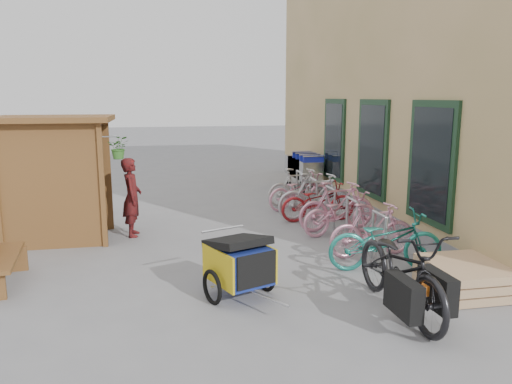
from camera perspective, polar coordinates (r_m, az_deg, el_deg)
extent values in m
plane|color=gray|center=(8.09, -1.44, -9.08)|extent=(80.00, 80.00, 0.00)
cube|color=tan|center=(14.32, 22.37, 13.03)|extent=(6.00, 13.00, 7.00)
cube|color=gray|center=(13.20, 10.67, -0.73)|extent=(0.18, 13.00, 0.30)
cube|color=#15301C|center=(9.37, 19.40, 3.14)|extent=(0.06, 1.50, 2.20)
cube|color=black|center=(9.36, 19.24, 3.13)|extent=(0.02, 1.25, 1.95)
cube|color=#15301C|center=(11.58, 13.15, 4.83)|extent=(0.06, 1.50, 2.20)
cube|color=black|center=(11.57, 13.01, 4.82)|extent=(0.02, 1.25, 1.95)
cube|color=#15301C|center=(13.89, 8.92, 5.93)|extent=(0.06, 1.50, 2.20)
cube|color=black|center=(13.88, 8.81, 5.93)|extent=(0.02, 1.25, 1.95)
cube|color=brown|center=(9.54, -17.16, 0.66)|extent=(0.09, 0.09, 2.30)
cube|color=brown|center=(11.14, -25.72, 1.47)|extent=(0.09, 0.09, 2.30)
cube|color=brown|center=(10.82, -16.47, 1.85)|extent=(0.09, 0.09, 2.30)
cube|color=brown|center=(10.51, -26.43, 0.91)|extent=(0.05, 1.30, 2.30)
cube|color=brown|center=(9.71, -22.42, 0.49)|extent=(1.80, 0.05, 2.30)
cube|color=brown|center=(10.91, -21.19, 1.64)|extent=(1.80, 0.05, 2.30)
cube|color=brown|center=(10.19, -22.25, 7.76)|extent=(2.15, 1.65, 0.10)
cube|color=brown|center=(10.39, -22.76, -0.30)|extent=(1.30, 1.15, 0.04)
cube|color=brown|center=(10.30, -23.00, 2.97)|extent=(1.30, 1.15, 0.04)
cylinder|color=#A5A8AD|center=(9.42, -16.37, 6.10)|extent=(0.36, 0.02, 0.02)
imported|color=#326924|center=(9.42, -15.39, 4.93)|extent=(0.38, 0.33, 0.42)
cylinder|color=#A5A8AD|center=(8.41, 14.55, -5.64)|extent=(0.05, 0.05, 0.84)
cylinder|color=#A5A8AD|center=(8.85, 13.16, -4.77)|extent=(0.05, 0.05, 0.84)
cylinder|color=#A5A8AD|center=(8.52, 13.97, -2.48)|extent=(0.05, 0.50, 0.05)
cylinder|color=#A5A8AD|center=(9.47, 11.43, -3.67)|extent=(0.05, 0.05, 0.84)
cylinder|color=#A5A8AD|center=(9.92, 10.33, -2.97)|extent=(0.05, 0.05, 0.84)
cylinder|color=#A5A8AD|center=(9.60, 10.96, -0.88)|extent=(0.05, 0.50, 0.05)
cylinder|color=#A5A8AD|center=(10.55, 8.95, -2.09)|extent=(0.05, 0.05, 0.84)
cylinder|color=#A5A8AD|center=(11.01, 8.07, -1.52)|extent=(0.05, 0.05, 0.84)
cylinder|color=#A5A8AD|center=(10.70, 8.56, 0.40)|extent=(0.05, 0.50, 0.05)
cylinder|color=#A5A8AD|center=(11.66, 6.94, -0.80)|extent=(0.05, 0.05, 0.84)
cylinder|color=#A5A8AD|center=(12.13, 6.22, -0.33)|extent=(0.05, 0.05, 0.84)
cylinder|color=#A5A8AD|center=(11.82, 6.62, 1.43)|extent=(0.05, 0.50, 0.05)
cylinder|color=#A5A8AD|center=(12.78, 5.29, 0.26)|extent=(0.05, 0.05, 0.84)
cylinder|color=#A5A8AD|center=(13.26, 4.68, 0.65)|extent=(0.05, 0.05, 0.84)
cylinder|color=#A5A8AD|center=(12.95, 5.01, 2.29)|extent=(0.05, 0.50, 0.05)
cube|color=tan|center=(7.92, 22.72, -9.88)|extent=(1.00, 1.20, 0.12)
cube|color=tan|center=(7.87, 22.80, -8.92)|extent=(1.00, 1.20, 0.12)
cube|color=tan|center=(7.83, 22.87, -7.95)|extent=(1.00, 1.20, 0.12)
cube|color=brown|center=(8.31, -27.09, -6.71)|extent=(0.63, 1.55, 0.06)
cube|color=brown|center=(8.92, -25.93, -6.93)|extent=(0.41, 0.11, 0.40)
cube|color=silver|center=(14.59, 6.01, 2.51)|extent=(0.60, 0.93, 0.57)
cube|color=#1924A8|center=(14.10, 6.61, 3.78)|extent=(0.60, 0.04, 0.20)
cylinder|color=silver|center=(14.06, 6.65, 4.07)|extent=(0.63, 0.04, 0.04)
cylinder|color=black|center=(14.26, 5.49, -0.09)|extent=(0.04, 0.13, 0.13)
cube|color=silver|center=(14.96, 5.58, 2.72)|extent=(0.60, 0.93, 0.57)
cube|color=#1924A8|center=(14.46, 6.15, 3.96)|extent=(0.60, 0.04, 0.20)
cylinder|color=silver|center=(14.42, 6.19, 4.25)|extent=(0.63, 0.04, 0.04)
cylinder|color=black|center=(14.62, 5.07, 0.19)|extent=(0.04, 0.13, 0.13)
cube|color=silver|center=(15.32, 5.17, 2.92)|extent=(0.60, 0.93, 0.57)
cube|color=#1924A8|center=(14.82, 5.71, 4.14)|extent=(0.60, 0.04, 0.20)
cylinder|color=silver|center=(14.78, 5.75, 4.42)|extent=(0.63, 0.04, 0.04)
cylinder|color=black|center=(14.98, 4.66, 0.46)|extent=(0.04, 0.13, 0.13)
cube|color=silver|center=(15.69, 4.78, 3.11)|extent=(0.60, 0.93, 0.57)
cube|color=#1924A8|center=(15.19, 5.29, 4.31)|extent=(0.60, 0.04, 0.20)
cylinder|color=silver|center=(15.15, 5.33, 4.58)|extent=(0.63, 0.04, 0.04)
cylinder|color=black|center=(15.35, 4.27, 0.71)|extent=(0.04, 0.13, 0.13)
cube|color=navy|center=(6.99, -1.93, -8.15)|extent=(0.91, 1.02, 0.49)
cube|color=gold|center=(6.83, -4.39, -8.64)|extent=(0.35, 0.79, 0.49)
cube|color=gold|center=(7.16, 0.41, -7.67)|extent=(0.35, 0.79, 0.49)
cube|color=black|center=(6.62, 0.09, -8.94)|extent=(0.56, 0.25, 0.45)
cube|color=black|center=(6.94, -2.17, -5.70)|extent=(0.95, 1.01, 0.24)
torus|color=black|center=(6.88, -5.04, -10.79)|extent=(0.24, 0.48, 0.49)
torus|color=black|center=(7.29, 1.03, -9.46)|extent=(0.24, 0.48, 0.49)
cylinder|color=#B7B7BC|center=(6.51, 1.46, -12.02)|extent=(0.30, 0.68, 0.03)
cylinder|color=#B7B7BC|center=(7.26, -3.86, -4.22)|extent=(0.64, 0.28, 0.03)
imported|color=black|center=(6.74, 16.20, -8.41)|extent=(0.82, 2.24, 1.17)
cube|color=black|center=(6.22, 16.49, -11.39)|extent=(0.19, 0.65, 0.45)
cube|color=black|center=(6.54, 19.99, -10.48)|extent=(0.19, 0.65, 0.45)
cube|color=orange|center=(6.36, 18.31, -10.51)|extent=(0.12, 0.18, 0.12)
imported|color=maroon|center=(10.22, -13.99, -0.59)|extent=(0.39, 0.58, 1.58)
imported|color=#208376|center=(8.30, 14.59, -5.38)|extent=(1.92, 0.86, 0.98)
imported|color=pink|center=(8.92, 13.13, -4.23)|extent=(1.63, 0.56, 0.96)
imported|color=pink|center=(10.21, 9.69, -2.38)|extent=(1.78, 0.90, 0.89)
imported|color=pink|center=(10.51, 9.24, -1.59)|extent=(1.78, 0.71, 1.04)
imported|color=maroon|center=(11.25, 7.12, -1.09)|extent=(1.71, 0.61, 0.89)
imported|color=silver|center=(11.38, 6.82, -0.47)|extent=(1.83, 0.63, 1.08)
imported|color=pink|center=(12.39, 4.99, 0.09)|extent=(1.83, 1.06, 0.91)
imported|color=beige|center=(12.72, 4.84, 0.56)|extent=(1.69, 0.69, 0.99)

